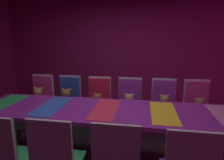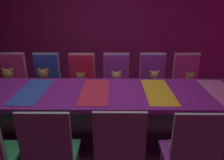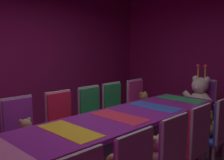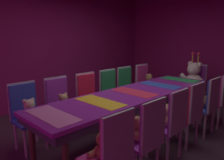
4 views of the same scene
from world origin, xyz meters
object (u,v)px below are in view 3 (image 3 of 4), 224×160
chair_left_5 (138,100)px  chair_right_4 (217,128)px  teddy_right_3 (181,138)px  teddy_right_5 (224,117)px  banquet_table (119,123)px  chair_left_4 (115,106)px  teddy_left_1 (26,132)px  teddy_right_2 (154,152)px  teddy_right_4 (206,125)px  chair_left_2 (62,119)px  chair_right_3 (193,139)px  chair_left_3 (92,111)px  king_teddy_bear (199,95)px  throne_chair (203,100)px  chair_right_2 (167,155)px  teddy_left_5 (144,102)px  chair_left_1 (20,128)px

chair_left_5 → chair_right_4: bearing=-18.1°
teddy_right_3 → teddy_right_5: (0.03, 1.13, 0.02)m
banquet_table → teddy_right_3: banquet_table is taller
chair_left_4 → teddy_left_1: bearing=-84.7°
teddy_right_2 → teddy_right_4: 1.12m
banquet_table → teddy_right_3: size_ratio=11.98×
chair_left_2 → chair_right_4: same height
chair_right_3 → chair_left_3: bearing=-0.7°
chair_left_5 → chair_left_2: bearing=-89.6°
teddy_right_4 → king_teddy_bear: (-0.73, 1.29, 0.12)m
chair_left_2 → teddy_left_1: bearing=-78.4°
banquet_table → teddy_right_3: (0.71, 0.28, -0.08)m
chair_left_5 → chair_right_4: (1.73, -0.57, 0.00)m
teddy_right_4 → chair_left_5: bearing=-19.7°
teddy_right_3 → teddy_right_5: 1.13m
banquet_table → chair_right_4: size_ratio=3.59×
banquet_table → chair_left_2: bearing=-162.4°
chair_left_3 → throne_chair: (0.86, 2.01, 0.00)m
banquet_table → chair_left_5: chair_left_5 is taller
chair_left_2 → chair_right_3: size_ratio=1.00×
teddy_right_2 → teddy_right_5: 1.67m
banquet_table → chair_left_4: size_ratio=3.59×
teddy_right_4 → king_teddy_bear: bearing=-60.6°
teddy_left_1 → chair_right_4: size_ratio=0.31×
banquet_table → chair_left_4: 1.22m
chair_left_4 → teddy_right_2: bearing=-34.3°
chair_right_2 → throne_chair: (-0.86, 2.58, 0.00)m
teddy_left_1 → teddy_left_5: bearing=89.7°
teddy_right_5 → banquet_table: bearing=62.4°
chair_right_3 → teddy_right_5: bearing=-84.3°
chair_left_1 → chair_right_4: size_ratio=1.00×
chair_left_5 → chair_right_3: same height
banquet_table → chair_left_2: 0.89m
teddy_left_1 → king_teddy_bear: king_teddy_bear is taller
chair_right_4 → chair_right_2: bearing=89.6°
chair_right_2 → teddy_right_4: bearing=-83.0°
chair_left_2 → teddy_right_2: size_ratio=3.16×
teddy_left_1 → teddy_right_5: size_ratio=0.87×
chair_left_5 → teddy_right_4: chair_left_5 is taller
chair_left_3 → teddy_left_5: (0.15, 1.12, -0.00)m
banquet_table → chair_left_4: bearing=136.7°
chair_left_1 → chair_right_4: bearing=44.7°
banquet_table → chair_left_5: size_ratio=3.59×
teddy_right_2 → teddy_left_1: bearing=22.6°
teddy_left_5 → chair_left_1: bearing=-93.9°
banquet_table → chair_right_2: 0.91m
chair_right_3 → chair_right_4: (0.02, 0.58, 0.00)m
teddy_left_1 → teddy_right_3: size_ratio=1.04×
chair_left_1 → chair_right_2: bearing=19.2°
chair_left_2 → banquet_table: bearing=17.6°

